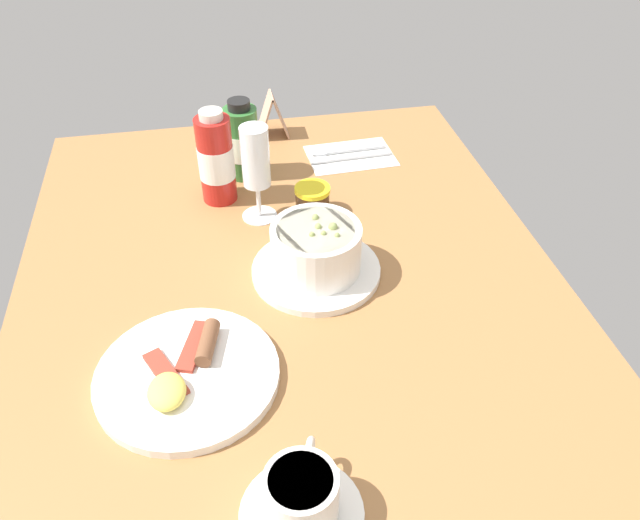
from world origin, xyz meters
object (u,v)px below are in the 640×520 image
(sauce_bottle_green, at_px, (242,142))
(menu_card, at_px, (272,115))
(sauce_bottle_red, at_px, (216,159))
(breakfast_plate, at_px, (187,375))
(wine_glass, at_px, (256,162))
(jam_jar, at_px, (312,200))
(porridge_bowl, at_px, (316,252))
(coffee_cup, at_px, (301,498))
(cutlery_setting, at_px, (348,155))

(sauce_bottle_green, bearing_deg, menu_card, -26.78)
(sauce_bottle_red, xyz_separation_m, breakfast_plate, (-0.42, 0.07, -0.07))
(wine_glass, height_order, jam_jar, wine_glass)
(sauce_bottle_green, bearing_deg, wine_glass, -175.10)
(porridge_bowl, relative_size, menu_card, 2.19)
(jam_jar, height_order, sauce_bottle_red, sauce_bottle_red)
(porridge_bowl, xyz_separation_m, coffee_cup, (-0.39, 0.09, -0.01))
(cutlery_setting, bearing_deg, sauce_bottle_red, 111.52)
(porridge_bowl, distance_m, wine_glass, 0.20)
(coffee_cup, bearing_deg, sauce_bottle_red, 4.10)
(menu_card, bearing_deg, coffee_cup, 174.60)
(coffee_cup, bearing_deg, cutlery_setting, -16.48)
(porridge_bowl, height_order, sauce_bottle_red, sauce_bottle_red)
(porridge_bowl, bearing_deg, breakfast_plate, 131.27)
(sauce_bottle_green, bearing_deg, jam_jar, -145.34)
(porridge_bowl, bearing_deg, jam_jar, -8.26)
(jam_jar, bearing_deg, menu_card, 5.87)
(sauce_bottle_green, relative_size, menu_card, 1.66)
(menu_card, bearing_deg, cutlery_setting, -131.12)
(cutlery_setting, height_order, menu_card, menu_card)
(breakfast_plate, distance_m, menu_card, 0.68)
(porridge_bowl, height_order, cutlery_setting, porridge_bowl)
(wine_glass, xyz_separation_m, menu_card, (0.29, -0.06, -0.06))
(breakfast_plate, bearing_deg, menu_card, -17.01)
(sauce_bottle_green, xyz_separation_m, sauce_bottle_red, (-0.08, 0.05, 0.01))
(porridge_bowl, xyz_separation_m, jam_jar, (0.16, -0.02, -0.02))
(jam_jar, relative_size, breakfast_plate, 0.26)
(sauce_bottle_red, bearing_deg, breakfast_plate, 170.44)
(cutlery_setting, relative_size, coffee_cup, 1.30)
(coffee_cup, distance_m, sauce_bottle_green, 0.71)
(breakfast_plate, bearing_deg, sauce_bottle_green, -13.85)
(coffee_cup, height_order, wine_glass, wine_glass)
(cutlery_setting, bearing_deg, sauce_bottle_green, 97.71)
(wine_glass, relative_size, menu_card, 1.87)
(wine_glass, bearing_deg, sauce_bottle_red, 42.12)
(jam_jar, relative_size, sauce_bottle_red, 0.36)
(coffee_cup, height_order, menu_card, menu_card)
(wine_glass, bearing_deg, sauce_bottle_green, 4.90)
(coffee_cup, xyz_separation_m, sauce_bottle_green, (0.71, -0.01, 0.04))
(breakfast_plate, xyz_separation_m, menu_card, (0.64, -0.20, 0.04))
(jam_jar, relative_size, sauce_bottle_green, 0.41)
(sauce_bottle_red, bearing_deg, porridge_bowl, -151.13)
(coffee_cup, xyz_separation_m, wine_glass, (0.56, -0.02, 0.08))
(porridge_bowl, relative_size, sauce_bottle_green, 1.32)
(wine_glass, bearing_deg, menu_card, -11.96)
(sauce_bottle_green, height_order, menu_card, sauce_bottle_green)
(wine_glass, bearing_deg, cutlery_setting, -48.79)
(breakfast_plate, bearing_deg, porridge_bowl, -48.73)
(cutlery_setting, distance_m, sauce_bottle_red, 0.29)
(cutlery_setting, xyz_separation_m, menu_card, (0.12, 0.14, 0.04))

